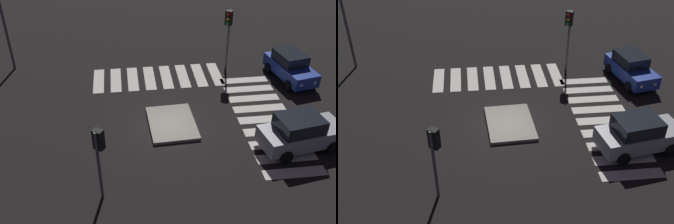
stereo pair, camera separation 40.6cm
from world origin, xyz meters
TOP-DOWN VIEW (x-y plane):
  - ground_plane at (0.00, 0.00)m, footprint 80.00×80.00m
  - traffic_island at (0.16, -0.25)m, footprint 3.61×2.78m
  - car_blue at (4.53, -8.86)m, footprint 4.44×2.59m
  - car_silver at (-2.65, -6.67)m, footprint 2.65×4.66m
  - traffic_light_west at (-4.93, 3.56)m, footprint 0.53×0.54m
  - traffic_light_east at (6.22, -4.81)m, footprint 0.53×0.54m
  - crosswalk_near at (0.00, -5.74)m, footprint 9.90×3.20m
  - crosswalk_side at (5.69, 0.00)m, footprint 3.20×8.75m

SIDE VIEW (x-z plane):
  - ground_plane at x=0.00m, z-range 0.00..0.00m
  - crosswalk_near at x=0.00m, z-range 0.00..0.02m
  - crosswalk_side at x=5.69m, z-range 0.00..0.02m
  - traffic_island at x=0.16m, z-range 0.00..0.18m
  - car_blue at x=4.53m, z-range -0.02..1.82m
  - car_silver at x=-2.65m, z-range -0.02..1.92m
  - traffic_light_west at x=-4.93m, z-range 0.96..4.68m
  - traffic_light_east at x=6.22m, z-range 1.12..5.48m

